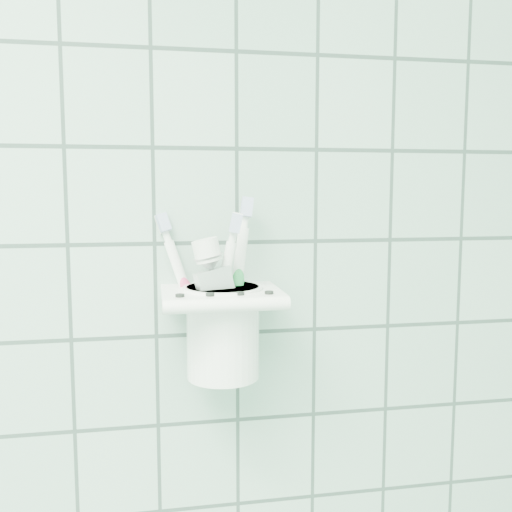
{
  "coord_description": "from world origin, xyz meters",
  "views": [
    {
      "loc": [
        0.58,
        0.53,
        1.42
      ],
      "look_at": [
        0.68,
        1.1,
        1.35
      ],
      "focal_mm": 40.0,
      "sensor_mm": 36.0,
      "label": 1
    }
  ],
  "objects": [
    {
      "name": "toothbrush_orange",
      "position": [
        0.63,
        1.16,
        1.31
      ],
      "size": [
        0.04,
        0.03,
        0.18
      ],
      "rotation": [
        0.07,
        0.21,
        -0.14
      ],
      "color": "white",
      "rests_on": "cup"
    },
    {
      "name": "holder_bracket",
      "position": [
        0.65,
        1.15,
        1.3
      ],
      "size": [
        0.13,
        0.11,
        0.04
      ],
      "color": "white",
      "rests_on": "wall_back"
    },
    {
      "name": "toothbrush_pink",
      "position": [
        0.64,
        1.16,
        1.31
      ],
      "size": [
        0.06,
        0.05,
        0.18
      ],
      "rotation": [
        -0.3,
        -0.24,
        0.31
      ],
      "color": "white",
      "rests_on": "cup"
    },
    {
      "name": "cup",
      "position": [
        0.65,
        1.16,
        1.27
      ],
      "size": [
        0.09,
        0.09,
        0.1
      ],
      "color": "white",
      "rests_on": "holder_bracket"
    },
    {
      "name": "toothpaste_tube",
      "position": [
        0.67,
        1.14,
        1.31
      ],
      "size": [
        0.07,
        0.04,
        0.16
      ],
      "rotation": [
        -0.09,
        -0.2,
        0.32
      ],
      "color": "silver",
      "rests_on": "cup"
    },
    {
      "name": "toothbrush_blue",
      "position": [
        0.66,
        1.15,
        1.32
      ],
      "size": [
        0.04,
        0.04,
        0.2
      ],
      "rotation": [
        -0.16,
        0.14,
        -0.05
      ],
      "color": "white",
      "rests_on": "cup"
    }
  ]
}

